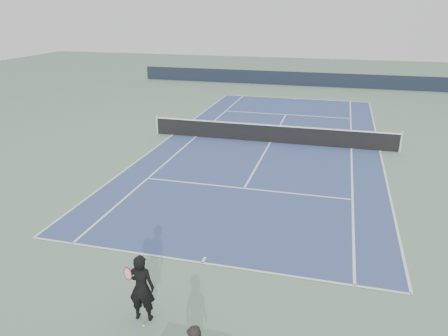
# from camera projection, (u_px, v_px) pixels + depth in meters

# --- Properties ---
(ground) EXTENTS (80.00, 80.00, 0.00)m
(ground) POSITION_uv_depth(u_px,v_px,m) (270.00, 142.00, 22.96)
(ground) COLOR slate
(court_surface) EXTENTS (10.97, 23.77, 0.01)m
(court_surface) POSITION_uv_depth(u_px,v_px,m) (270.00, 142.00, 22.96)
(court_surface) COLOR #34477B
(court_surface) RESTS_ON ground
(tennis_net) EXTENTS (12.90, 0.10, 1.07)m
(tennis_net) POSITION_uv_depth(u_px,v_px,m) (271.00, 133.00, 22.79)
(tennis_net) COLOR silver
(tennis_net) RESTS_ON ground
(windscreen_far) EXTENTS (30.00, 0.25, 1.20)m
(windscreen_far) POSITION_uv_depth(u_px,v_px,m) (303.00, 79.00, 38.94)
(windscreen_far) COLOR black
(windscreen_far) RESTS_ON ground
(tennis_player) EXTENTS (0.79, 0.51, 1.66)m
(tennis_player) POSITION_uv_depth(u_px,v_px,m) (141.00, 288.00, 9.78)
(tennis_player) COLOR black
(tennis_player) RESTS_ON ground
(tennis_ball) EXTENTS (0.07, 0.07, 0.07)m
(tennis_ball) POSITION_uv_depth(u_px,v_px,m) (144.00, 326.00, 9.78)
(tennis_ball) COLOR yellow
(tennis_ball) RESTS_ON ground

